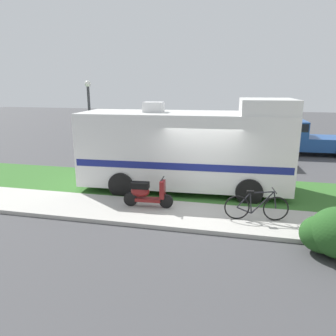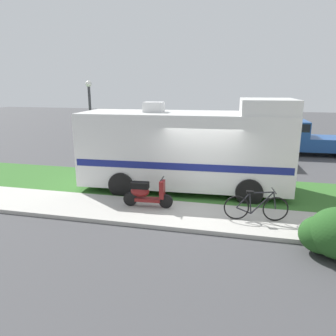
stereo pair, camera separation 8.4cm
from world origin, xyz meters
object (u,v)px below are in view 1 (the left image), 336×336
(motorhome_rv, at_px, (187,148))
(pickup_truck_far, at_px, (298,136))
(street_lamp_post, at_px, (90,116))
(bicycle, at_px, (256,207))
(pickup_truck_near, at_px, (212,144))
(scooter, at_px, (146,193))

(motorhome_rv, bearing_deg, pickup_truck_far, 57.51)
(street_lamp_post, bearing_deg, bicycle, -33.15)
(motorhome_rv, height_order, street_lamp_post, street_lamp_post)
(motorhome_rv, bearing_deg, pickup_truck_near, 83.53)
(pickup_truck_near, xyz_separation_m, pickup_truck_far, (4.56, 3.37, 0.04))
(pickup_truck_far, relative_size, street_lamp_post, 1.35)
(scooter, distance_m, pickup_truck_near, 7.02)
(scooter, relative_size, pickup_truck_near, 0.27)
(bicycle, xyz_separation_m, pickup_truck_far, (2.66, 10.53, 0.49))
(motorhome_rv, relative_size, pickup_truck_near, 1.30)
(motorhome_rv, xyz_separation_m, street_lamp_post, (-4.92, 2.26, 0.85))
(scooter, bearing_deg, pickup_truck_far, 59.67)
(motorhome_rv, relative_size, bicycle, 4.25)
(pickup_truck_far, height_order, street_lamp_post, street_lamp_post)
(motorhome_rv, relative_size, scooter, 4.78)
(bicycle, relative_size, street_lamp_post, 0.44)
(pickup_truck_near, height_order, street_lamp_post, street_lamp_post)
(pickup_truck_far, bearing_deg, motorhome_rv, -122.49)
(bicycle, bearing_deg, pickup_truck_near, 104.93)
(scooter, height_order, pickup_truck_far, pickup_truck_far)
(bicycle, bearing_deg, street_lamp_post, 146.85)
(street_lamp_post, bearing_deg, scooter, -48.33)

